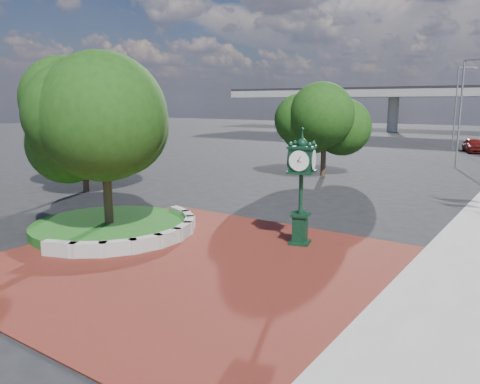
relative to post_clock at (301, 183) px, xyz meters
name	(u,v)px	position (x,y,z in m)	size (l,w,h in m)	color
ground	(207,255)	(-2.09, -2.83, -2.31)	(200.00, 200.00, 0.00)	black
plaza	(188,262)	(-2.09, -3.83, -2.29)	(12.00, 12.00, 0.04)	maroon
planter_wall	(150,234)	(-4.79, -2.83, -2.04)	(2.96, 6.77, 0.54)	#9E9B93
grass_bed	(110,227)	(-7.09, -2.83, -2.11)	(6.10, 6.10, 0.40)	#164A15
tree_planter	(105,139)	(-7.09, -2.83, 1.41)	(5.20, 5.20, 6.33)	#38281C
tree_northwest	(82,120)	(-15.09, 2.17, 1.81)	(5.60, 5.60, 6.93)	#38281C
tree_street	(324,130)	(-6.09, 15.17, 0.93)	(4.40, 4.40, 5.45)	#38281C
post_clock	(301,183)	(0.00, 0.00, 0.00)	(1.04, 1.04, 4.21)	black
parked_car	(474,145)	(0.05, 38.34, -1.58)	(1.73, 4.31, 1.47)	#61100D
street_lamp_near	(463,106)	(0.97, 24.81, 2.53)	(1.82, 0.63, 8.26)	slate
street_lamp_far	(458,101)	(-2.34, 41.33, 2.86)	(1.86, 0.97, 8.83)	slate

